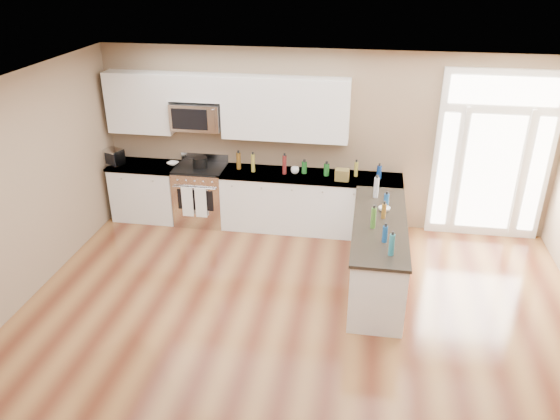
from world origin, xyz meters
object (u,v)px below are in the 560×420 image
Objects in this scene: peninsula_cabinet at (377,255)px; stockpot at (200,162)px; toaster_oven at (113,157)px; kitchen_range at (202,194)px.

peninsula_cabinet is 10.07× the size of stockpot.
toaster_oven is at bearing -177.01° from stockpot.
kitchen_range is 3.67× the size of toaster_oven.
stockpot is 0.78× the size of toaster_oven.
toaster_oven reaches higher than kitchen_range.
kitchen_range is 0.56m from stockpot.
kitchen_range is at bearing 153.07° from peninsula_cabinet.
peninsula_cabinet is 3.26m from stockpot.
toaster_oven reaches higher than peninsula_cabinet.
peninsula_cabinet is 7.89× the size of toaster_oven.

